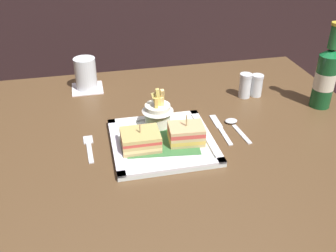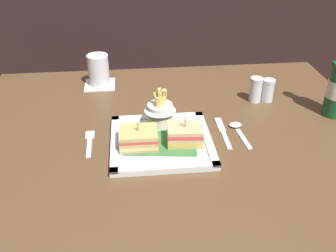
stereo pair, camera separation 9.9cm
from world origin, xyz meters
name	(u,v)px [view 1 (the left image)]	position (x,y,z in m)	size (l,w,h in m)	color
dining_table	(173,163)	(0.00, 0.00, 0.66)	(1.14, 0.93, 0.75)	brown
square_plate	(162,142)	(-0.04, -0.04, 0.76)	(0.26, 0.26, 0.02)	silver
sandwich_half_left	(141,140)	(-0.10, -0.06, 0.79)	(0.10, 0.08, 0.07)	tan
sandwich_half_right	(186,134)	(0.02, -0.06, 0.79)	(0.09, 0.07, 0.08)	tan
fries_cup	(158,111)	(-0.03, 0.04, 0.81)	(0.09, 0.09, 0.11)	white
beer_bottle	(326,76)	(0.47, 0.06, 0.85)	(0.06, 0.06, 0.26)	#164E24
drink_coaster	(87,88)	(-0.21, 0.34, 0.76)	(0.10, 0.10, 0.00)	white
water_glass	(86,75)	(-0.21, 0.34, 0.80)	(0.07, 0.07, 0.10)	silver
fork	(89,147)	(-0.23, -0.01, 0.76)	(0.03, 0.12, 0.00)	silver
knife	(220,128)	(0.13, 0.00, 0.76)	(0.02, 0.16, 0.00)	silver
spoon	(234,124)	(0.17, 0.01, 0.76)	(0.03, 0.13, 0.01)	silver
salt_shaker	(245,87)	(0.27, 0.17, 0.79)	(0.04, 0.04, 0.08)	silver
pepper_shaker	(257,87)	(0.31, 0.17, 0.79)	(0.04, 0.04, 0.07)	silver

